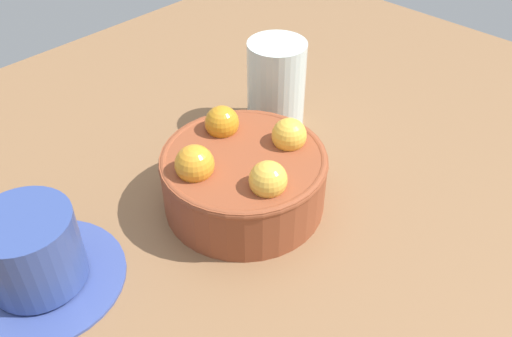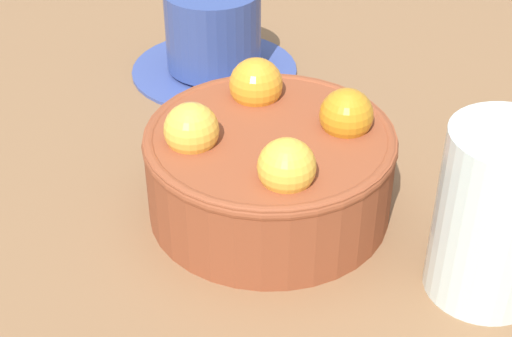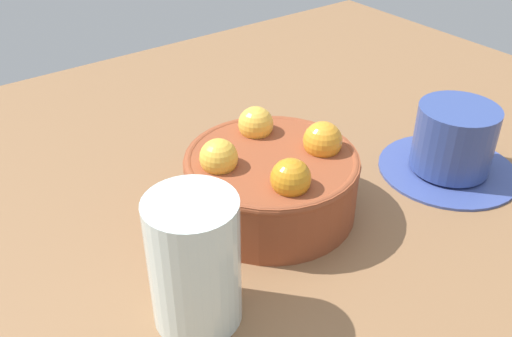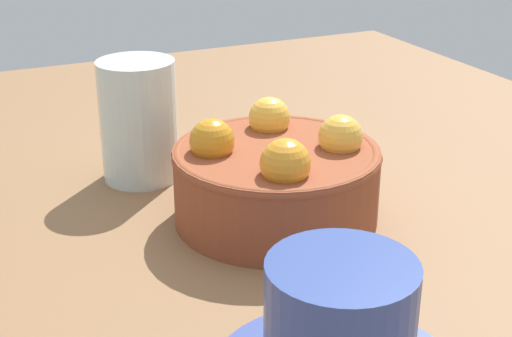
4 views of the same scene
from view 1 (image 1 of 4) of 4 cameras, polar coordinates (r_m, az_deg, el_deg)
ground_plane at (r=59.67cm, az=-1.20°, el=-4.75°), size 113.98×93.94×3.32cm
terracotta_bowl at (r=55.95cm, az=-1.29°, el=-0.69°), size 17.10×17.10×9.13cm
coffee_cup at (r=52.54cm, az=-22.32°, el=-8.43°), size 15.29×15.29×7.88cm
water_glass at (r=67.10cm, az=2.13°, el=8.69°), size 7.12×7.12×11.29cm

